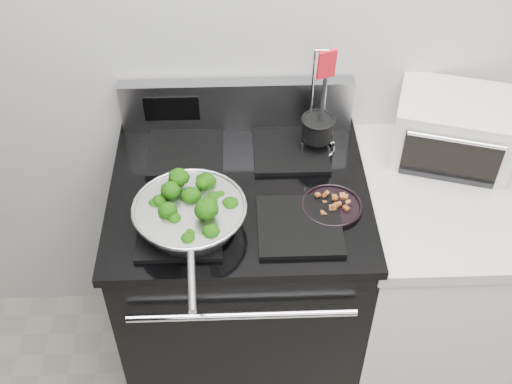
{
  "coord_description": "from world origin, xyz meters",
  "views": [
    {
      "loc": [
        -0.3,
        -0.01,
        2.29
      ],
      "look_at": [
        -0.25,
        1.36,
        0.98
      ],
      "focal_mm": 45.0,
      "sensor_mm": 36.0,
      "label": 1
    }
  ],
  "objects_px": {
    "utensil_holder": "(317,133)",
    "skillet": "(190,215)",
    "toaster_oven": "(454,128)",
    "gas_range": "(241,282)",
    "bacon_plate": "(332,203)"
  },
  "relations": [
    {
      "from": "gas_range",
      "to": "skillet",
      "type": "bearing_deg",
      "value": -130.63
    },
    {
      "from": "skillet",
      "to": "toaster_oven",
      "type": "distance_m",
      "value": 0.89
    },
    {
      "from": "toaster_oven",
      "to": "gas_range",
      "type": "bearing_deg",
      "value": -148.89
    },
    {
      "from": "gas_range",
      "to": "toaster_oven",
      "type": "bearing_deg",
      "value": 13.94
    },
    {
      "from": "skillet",
      "to": "toaster_oven",
      "type": "height_order",
      "value": "toaster_oven"
    },
    {
      "from": "utensil_holder",
      "to": "toaster_oven",
      "type": "xyz_separation_m",
      "value": [
        0.44,
        -0.0,
        0.01
      ]
    },
    {
      "from": "utensil_holder",
      "to": "skillet",
      "type": "bearing_deg",
      "value": -157.92
    },
    {
      "from": "utensil_holder",
      "to": "toaster_oven",
      "type": "height_order",
      "value": "utensil_holder"
    },
    {
      "from": "utensil_holder",
      "to": "toaster_oven",
      "type": "distance_m",
      "value": 0.44
    },
    {
      "from": "gas_range",
      "to": "skillet",
      "type": "distance_m",
      "value": 0.56
    },
    {
      "from": "bacon_plate",
      "to": "utensil_holder",
      "type": "distance_m",
      "value": 0.27
    },
    {
      "from": "skillet",
      "to": "utensil_holder",
      "type": "height_order",
      "value": "utensil_holder"
    },
    {
      "from": "bacon_plate",
      "to": "utensil_holder",
      "type": "relative_size",
      "value": 0.48
    },
    {
      "from": "gas_range",
      "to": "bacon_plate",
      "type": "height_order",
      "value": "gas_range"
    },
    {
      "from": "gas_range",
      "to": "skillet",
      "type": "height_order",
      "value": "gas_range"
    }
  ]
}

